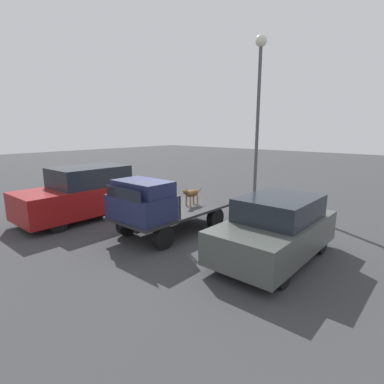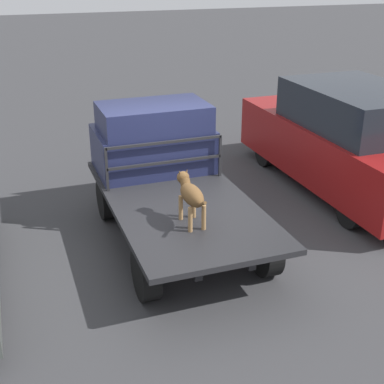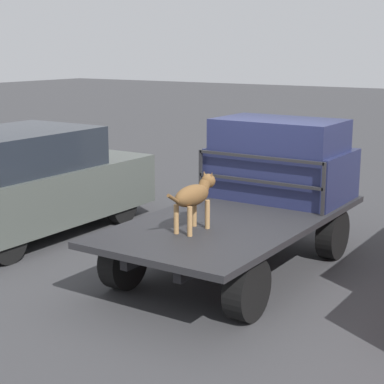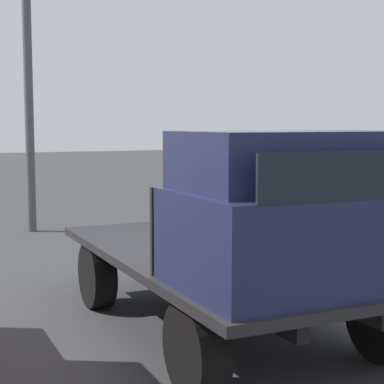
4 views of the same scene
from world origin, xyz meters
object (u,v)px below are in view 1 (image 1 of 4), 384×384
dog (191,194)px  parked_pickup_far (86,193)px  flatbed_truck (173,215)px  parked_sedan (276,229)px  light_pole_near (259,86)px

dog → parked_pickup_far: (1.85, -3.80, -0.21)m
flatbed_truck → parked_sedan: parked_sedan is taller
dog → parked_sedan: bearing=74.1°
flatbed_truck → light_pole_near: 8.14m
parked_pickup_far → flatbed_truck: bearing=100.6°
flatbed_truck → dog: bearing=173.5°
flatbed_truck → dog: dog is taller
flatbed_truck → parked_sedan: (-0.23, 3.60, 0.27)m
light_pole_near → flatbed_truck: bearing=4.9°
parked_pickup_far → light_pole_near: light_pole_near is taller
parked_sedan → parked_pickup_far: parked_pickup_far is taller
parked_pickup_far → light_pole_near: 9.29m
light_pole_near → dog: bearing=6.6°
parked_sedan → parked_pickup_far: size_ratio=0.81×
dog → parked_pickup_far: 4.23m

